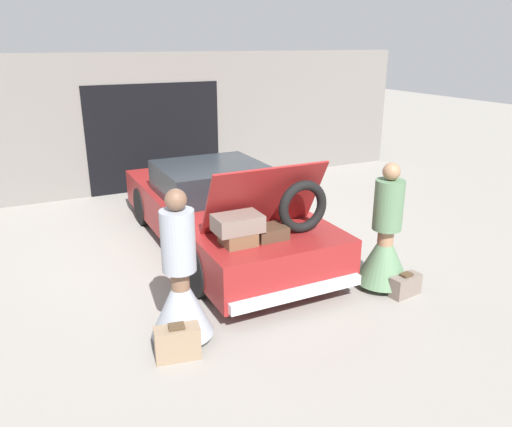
% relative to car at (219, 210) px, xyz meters
% --- Properties ---
extents(ground_plane, '(40.00, 40.00, 0.00)m').
position_rel_car_xyz_m(ground_plane, '(0.00, 0.01, -0.56)').
color(ground_plane, gray).
extents(garage_wall_back, '(12.00, 0.14, 2.80)m').
position_rel_car_xyz_m(garage_wall_back, '(0.00, 3.55, 0.83)').
color(garage_wall_back, slate).
rests_on(garage_wall_back, ground_plane).
extents(car, '(1.83, 4.74, 1.62)m').
position_rel_car_xyz_m(car, '(0.00, 0.00, 0.00)').
color(car, maroon).
rests_on(car, ground_plane).
extents(person_left, '(0.66, 0.66, 1.66)m').
position_rel_car_xyz_m(person_left, '(-1.34, -2.25, 0.03)').
color(person_left, brown).
rests_on(person_left, ground_plane).
extents(person_right, '(0.68, 0.68, 1.63)m').
position_rel_car_xyz_m(person_right, '(1.34, -2.22, 0.01)').
color(person_right, '#997051').
rests_on(person_right, ground_plane).
extents(suitcase_beside_left_person, '(0.47, 0.27, 0.37)m').
position_rel_car_xyz_m(suitcase_beside_left_person, '(-1.49, -2.55, -0.39)').
color(suitcase_beside_left_person, '#8C7259').
rests_on(suitcase_beside_left_person, ground_plane).
extents(suitcase_beside_right_person, '(0.44, 0.23, 0.30)m').
position_rel_car_xyz_m(suitcase_beside_right_person, '(1.45, -2.54, -0.43)').
color(suitcase_beside_right_person, '#75665B').
rests_on(suitcase_beside_right_person, ground_plane).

